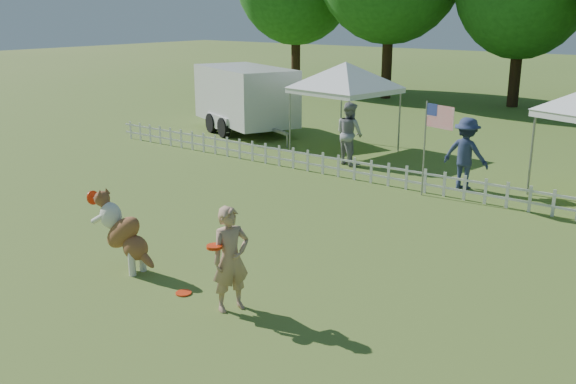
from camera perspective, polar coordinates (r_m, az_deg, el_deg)
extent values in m
plane|color=#406820|center=(10.54, -6.46, -8.21)|extent=(120.00, 120.00, 0.00)
imported|color=tan|center=(9.41, -5.11, -5.95)|extent=(0.57, 0.68, 1.59)
cylinder|color=red|center=(10.30, -9.27, -8.85)|extent=(0.33, 0.33, 0.02)
imported|color=gray|center=(18.33, 5.49, 5.21)|extent=(1.04, 0.93, 1.79)
imported|color=navy|center=(16.32, 15.53, 3.32)|extent=(1.16, 0.69, 1.77)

